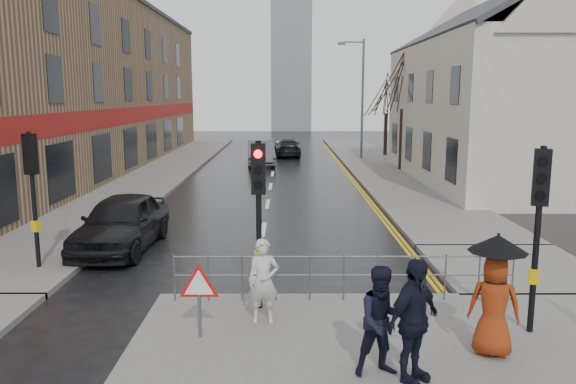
{
  "coord_description": "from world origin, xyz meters",
  "views": [
    {
      "loc": [
        0.72,
        -10.66,
        4.4
      ],
      "look_at": [
        0.8,
        4.9,
        1.72
      ],
      "focal_mm": 35.0,
      "sensor_mm": 36.0,
      "label": 1
    }
  ],
  "objects_px": {
    "pedestrian_b": "(383,321)",
    "pedestrian_a": "(263,281)",
    "pedestrian_d": "(413,321)",
    "car_mid": "(261,153)",
    "car_parked": "(121,222)",
    "pedestrian_with_umbrella": "(495,290)"
  },
  "relations": [
    {
      "from": "pedestrian_d",
      "to": "car_mid",
      "type": "bearing_deg",
      "value": 56.03
    },
    {
      "from": "pedestrian_b",
      "to": "pedestrian_with_umbrella",
      "type": "distance_m",
      "value": 2.08
    },
    {
      "from": "pedestrian_b",
      "to": "pedestrian_a",
      "type": "bearing_deg",
      "value": 122.1
    },
    {
      "from": "pedestrian_with_umbrella",
      "to": "car_mid",
      "type": "bearing_deg",
      "value": 100.47
    },
    {
      "from": "pedestrian_a",
      "to": "pedestrian_b",
      "type": "distance_m",
      "value": 2.81
    },
    {
      "from": "pedestrian_a",
      "to": "pedestrian_b",
      "type": "height_order",
      "value": "pedestrian_b"
    },
    {
      "from": "pedestrian_b",
      "to": "car_mid",
      "type": "xyz_separation_m",
      "value": [
        -3.03,
        27.63,
        -0.22
      ]
    },
    {
      "from": "car_parked",
      "to": "car_mid",
      "type": "bearing_deg",
      "value": 83.98
    },
    {
      "from": "pedestrian_a",
      "to": "pedestrian_b",
      "type": "relative_size",
      "value": 0.93
    },
    {
      "from": "car_parked",
      "to": "pedestrian_with_umbrella",
      "type": "bearing_deg",
      "value": -37.77
    },
    {
      "from": "car_mid",
      "to": "pedestrian_a",
      "type": "bearing_deg",
      "value": -91.7
    },
    {
      "from": "pedestrian_a",
      "to": "car_mid",
      "type": "distance_m",
      "value": 25.59
    },
    {
      "from": "pedestrian_d",
      "to": "pedestrian_b",
      "type": "bearing_deg",
      "value": 111.68
    },
    {
      "from": "pedestrian_b",
      "to": "car_parked",
      "type": "relative_size",
      "value": 0.37
    },
    {
      "from": "pedestrian_a",
      "to": "car_mid",
      "type": "bearing_deg",
      "value": 91.18
    },
    {
      "from": "car_parked",
      "to": "pedestrian_a",
      "type": "bearing_deg",
      "value": -49.62
    },
    {
      "from": "pedestrian_a",
      "to": "pedestrian_b",
      "type": "bearing_deg",
      "value": -48.73
    },
    {
      "from": "pedestrian_b",
      "to": "car_parked",
      "type": "height_order",
      "value": "pedestrian_b"
    },
    {
      "from": "pedestrian_b",
      "to": "pedestrian_d",
      "type": "bearing_deg",
      "value": -37.82
    },
    {
      "from": "car_parked",
      "to": "car_mid",
      "type": "height_order",
      "value": "car_parked"
    },
    {
      "from": "car_mid",
      "to": "pedestrian_d",
      "type": "bearing_deg",
      "value": -87.18
    },
    {
      "from": "pedestrian_b",
      "to": "pedestrian_with_umbrella",
      "type": "xyz_separation_m",
      "value": [
        1.95,
        0.67,
        0.25
      ]
    }
  ]
}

